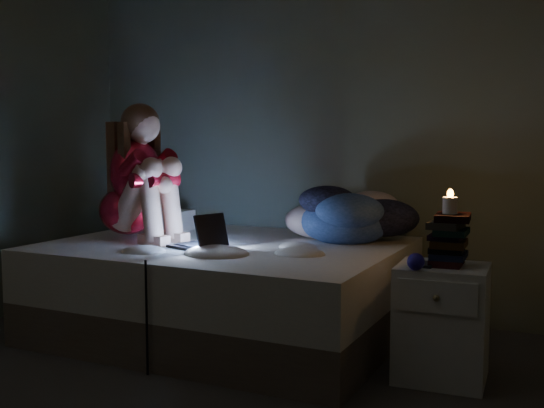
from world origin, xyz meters
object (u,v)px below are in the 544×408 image
Objects in this scene: nightstand at (442,323)px; woman at (127,172)px; phone at (426,264)px; bed at (225,289)px; candle at (450,210)px; laptop at (197,230)px.

woman is at bearing 173.55° from nightstand.
woman is at bearing 177.55° from phone.
nightstand is (1.93, -0.09, -0.68)m from woman.
candle reaches higher than bed.
phone is (1.86, -0.13, -0.40)m from woman.
phone is at bearing -144.38° from candle.
woman is 10.31× the size of candle.
woman is at bearing 178.05° from candle.
nightstand is at bearing 30.41° from phone.
bed is 1.32m from nightstand.
phone is at bearing -154.94° from nightstand.
phone reaches higher than nightstand.
bed is 1.29m from phone.
woman reaches higher than candle.
candle is at bearing 9.66° from woman.
laptop reaches higher than bed.
woman reaches higher than bed.
nightstand is 0.30m from phone.
laptop is at bearing -100.27° from bed.
woman is 1.49× the size of nightstand.
laptop is at bearing -178.14° from phone.
candle is (0.02, 0.03, 0.54)m from nightstand.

